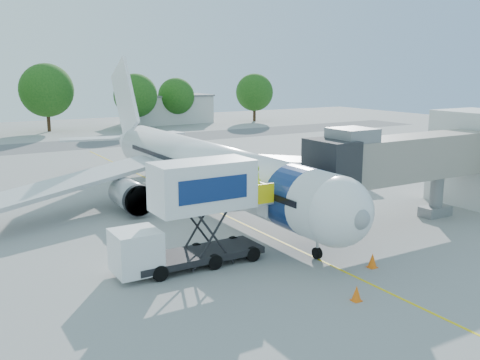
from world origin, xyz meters
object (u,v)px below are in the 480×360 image
aircraft (202,166)px  ground_tug (418,328)px  catering_hiloader (192,215)px  jet_bridge (392,160)px

aircraft → ground_tug: 23.05m
aircraft → ground_tug: size_ratio=10.44×
aircraft → catering_hiloader: (-6.26, -11.12, -0.19)m
jet_bridge → ground_tug: size_ratio=3.85×
ground_tug → catering_hiloader: bearing=94.8°
catering_hiloader → ground_tug: 12.39m
jet_bridge → ground_tug: bearing=-132.3°
jet_bridge → catering_hiloader: (-14.25, -0.00, -1.58)m
catering_hiloader → ground_tug: catering_hiloader is taller
catering_hiloader → ground_tug: (3.62, -11.67, -2.06)m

